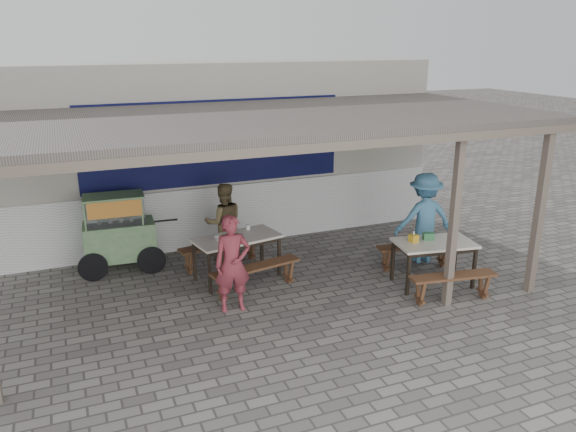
# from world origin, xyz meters

# --- Properties ---
(ground) EXTENTS (60.00, 60.00, 0.00)m
(ground) POSITION_xyz_m (0.00, 0.00, 0.00)
(ground) COLOR slate
(ground) RESTS_ON ground
(back_wall) EXTENTS (9.00, 1.28, 3.50)m
(back_wall) POSITION_xyz_m (-0.00, 3.58, 1.72)
(back_wall) COLOR #B2B09F
(back_wall) RESTS_ON ground
(warung_roof) EXTENTS (9.00, 4.21, 2.81)m
(warung_roof) POSITION_xyz_m (0.02, 0.90, 2.71)
(warung_roof) COLOR #5C524F
(warung_roof) RESTS_ON ground
(table_left) EXTENTS (1.54, 0.97, 0.75)m
(table_left) POSITION_xyz_m (-0.35, 1.26, 0.67)
(table_left) COLOR white
(table_left) RESTS_ON ground
(bench_left_street) EXTENTS (1.56, 0.57, 0.45)m
(bench_left_street) POSITION_xyz_m (-0.23, 0.64, 0.34)
(bench_left_street) COLOR brown
(bench_left_street) RESTS_ON ground
(bench_left_wall) EXTENTS (1.56, 0.57, 0.45)m
(bench_left_wall) POSITION_xyz_m (-0.47, 1.89, 0.34)
(bench_left_wall) COLOR brown
(bench_left_wall) RESTS_ON ground
(table_right) EXTENTS (1.38, 0.93, 0.75)m
(table_right) POSITION_xyz_m (2.59, -0.18, 0.67)
(table_right) COLOR white
(table_right) RESTS_ON ground
(bench_right_street) EXTENTS (1.40, 0.50, 0.45)m
(bench_right_street) POSITION_xyz_m (2.48, -0.85, 0.33)
(bench_right_street) COLOR brown
(bench_right_street) RESTS_ON ground
(bench_right_wall) EXTENTS (1.40, 0.50, 0.45)m
(bench_right_wall) POSITION_xyz_m (2.70, 0.49, 0.33)
(bench_right_wall) COLOR brown
(bench_right_wall) RESTS_ON ground
(vendor_cart) EXTENTS (1.76, 0.74, 1.38)m
(vendor_cart) POSITION_xyz_m (-2.16, 2.37, 0.75)
(vendor_cart) COLOR #82A76F
(vendor_cart) RESTS_ON ground
(patron_street_side) EXTENTS (0.57, 0.41, 1.49)m
(patron_street_side) POSITION_xyz_m (-0.75, 0.18, 0.74)
(patron_street_side) COLOR maroon
(patron_street_side) RESTS_ON ground
(patron_wall_side) EXTENTS (0.77, 0.64, 1.46)m
(patron_wall_side) POSITION_xyz_m (-0.32, 2.15, 0.73)
(patron_wall_side) COLOR brown
(patron_wall_side) RESTS_ON ground
(patron_right_table) EXTENTS (1.16, 0.78, 1.66)m
(patron_right_table) POSITION_xyz_m (3.03, 0.75, 0.83)
(patron_right_table) COLOR teal
(patron_right_table) RESTS_ON ground
(tissue_box) EXTENTS (0.14, 0.14, 0.12)m
(tissue_box) POSITION_xyz_m (2.26, -0.05, 0.81)
(tissue_box) COLOR gold
(tissue_box) RESTS_ON table_right
(donation_box) EXTENTS (0.21, 0.17, 0.12)m
(donation_box) POSITION_xyz_m (2.56, -0.05, 0.81)
(donation_box) COLOR #357946
(donation_box) RESTS_ON table_right
(condiment_jar) EXTENTS (0.07, 0.07, 0.08)m
(condiment_jar) POSITION_xyz_m (-0.05, 1.57, 0.79)
(condiment_jar) COLOR white
(condiment_jar) RESTS_ON table_left
(condiment_bowl) EXTENTS (0.24, 0.24, 0.05)m
(condiment_bowl) POSITION_xyz_m (-0.65, 1.24, 0.77)
(condiment_bowl) COLOR white
(condiment_bowl) RESTS_ON table_left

